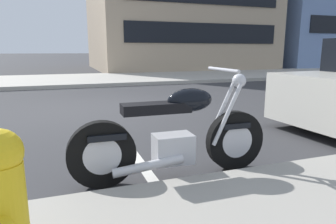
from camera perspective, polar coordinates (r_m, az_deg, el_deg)
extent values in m
plane|color=#333335|center=(6.88, -12.38, 0.44)|extent=(260.00, 260.00, 0.00)
cube|color=#ADA89E|center=(18.57, 24.38, 6.80)|extent=(120.00, 5.00, 0.14)
cube|color=silver|center=(3.49, -4.73, -10.32)|extent=(0.12, 2.20, 0.01)
cylinder|color=black|center=(3.41, 12.54, -5.28)|extent=(0.66, 0.12, 0.66)
cylinder|color=silver|center=(3.41, 12.54, -5.28)|extent=(0.36, 0.13, 0.36)
cylinder|color=black|center=(2.96, -12.46, -7.88)|extent=(0.66, 0.12, 0.66)
cylinder|color=silver|center=(2.96, -12.46, -7.88)|extent=(0.36, 0.13, 0.36)
cube|color=silver|center=(3.12, 0.97, -6.93)|extent=(0.40, 0.27, 0.30)
cube|color=black|center=(2.95, -2.30, 0.77)|extent=(0.68, 0.23, 0.10)
ellipsoid|color=black|center=(3.06, 4.18, 2.27)|extent=(0.48, 0.25, 0.24)
cube|color=black|center=(2.92, -11.63, -4.46)|extent=(0.36, 0.19, 0.06)
cube|color=black|center=(3.35, 12.39, -2.37)|extent=(0.32, 0.17, 0.06)
cylinder|color=silver|center=(3.32, 9.97, -0.03)|extent=(0.34, 0.05, 0.65)
cylinder|color=silver|center=(3.20, 11.16, -0.51)|extent=(0.34, 0.05, 0.65)
cylinder|color=silver|center=(3.18, 10.36, 7.91)|extent=(0.05, 0.62, 0.04)
sphere|color=silver|center=(3.29, 13.35, 5.81)|extent=(0.15, 0.15, 0.15)
cylinder|color=silver|center=(2.94, -3.72, -10.15)|extent=(0.71, 0.10, 0.16)
cylinder|color=black|center=(5.97, 24.13, 1.02)|extent=(0.63, 0.25, 0.62)
cylinder|color=gold|center=(1.86, -28.38, -17.46)|extent=(0.22, 0.22, 0.61)
cylinder|color=gold|center=(1.97, -27.85, -14.75)|extent=(0.10, 0.08, 0.10)
cube|color=black|center=(17.50, 7.11, 14.61)|extent=(9.24, 0.06, 1.10)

